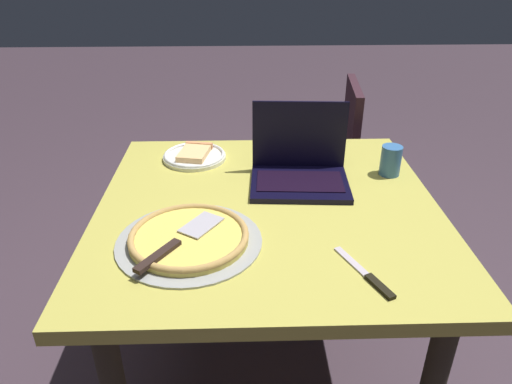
{
  "coord_description": "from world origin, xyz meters",
  "views": [
    {
      "loc": [
        -0.08,
        -1.24,
        1.46
      ],
      "look_at": [
        -0.04,
        0.03,
        0.76
      ],
      "focal_mm": 33.28,
      "sensor_mm": 36.0,
      "label": 1
    }
  ],
  "objects_px": {
    "dining_table": "(268,231)",
    "chair_near": "(324,159)",
    "pizza_plate": "(195,155)",
    "drink_cup": "(391,160)",
    "laptop": "(300,167)",
    "table_knife": "(369,277)",
    "pizza_tray": "(189,237)"
  },
  "relations": [
    {
      "from": "table_knife",
      "to": "chair_near",
      "type": "bearing_deg",
      "value": 85.16
    },
    {
      "from": "dining_table",
      "to": "chair_near",
      "type": "bearing_deg",
      "value": 69.31
    },
    {
      "from": "pizza_tray",
      "to": "chair_near",
      "type": "height_order",
      "value": "chair_near"
    },
    {
      "from": "pizza_tray",
      "to": "drink_cup",
      "type": "xyz_separation_m",
      "value": [
        0.64,
        0.39,
        0.04
      ]
    },
    {
      "from": "pizza_tray",
      "to": "table_knife",
      "type": "relative_size",
      "value": 1.86
    },
    {
      "from": "laptop",
      "to": "pizza_plate",
      "type": "bearing_deg",
      "value": 152.4
    },
    {
      "from": "chair_near",
      "to": "pizza_tray",
      "type": "bearing_deg",
      "value": -117.36
    },
    {
      "from": "drink_cup",
      "to": "chair_near",
      "type": "distance_m",
      "value": 0.73
    },
    {
      "from": "dining_table",
      "to": "drink_cup",
      "type": "xyz_separation_m",
      "value": [
        0.42,
        0.19,
        0.15
      ]
    },
    {
      "from": "dining_table",
      "to": "chair_near",
      "type": "distance_m",
      "value": 0.93
    },
    {
      "from": "pizza_tray",
      "to": "dining_table",
      "type": "bearing_deg",
      "value": 41.53
    },
    {
      "from": "pizza_tray",
      "to": "drink_cup",
      "type": "distance_m",
      "value": 0.75
    },
    {
      "from": "drink_cup",
      "to": "pizza_tray",
      "type": "bearing_deg",
      "value": -148.86
    },
    {
      "from": "laptop",
      "to": "table_knife",
      "type": "height_order",
      "value": "laptop"
    },
    {
      "from": "laptop",
      "to": "pizza_plate",
      "type": "height_order",
      "value": "laptop"
    },
    {
      "from": "table_knife",
      "to": "drink_cup",
      "type": "distance_m",
      "value": 0.59
    },
    {
      "from": "pizza_plate",
      "to": "pizza_tray",
      "type": "xyz_separation_m",
      "value": [
        0.03,
        -0.54,
        0.0
      ]
    },
    {
      "from": "dining_table",
      "to": "chair_near",
      "type": "height_order",
      "value": "chair_near"
    },
    {
      "from": "laptop",
      "to": "drink_cup",
      "type": "bearing_deg",
      "value": 7.28
    },
    {
      "from": "dining_table",
      "to": "pizza_tray",
      "type": "xyz_separation_m",
      "value": [
        -0.22,
        -0.2,
        0.11
      ]
    },
    {
      "from": "table_knife",
      "to": "chair_near",
      "type": "relative_size",
      "value": 0.24
    },
    {
      "from": "laptop",
      "to": "table_knife",
      "type": "bearing_deg",
      "value": -77.86
    },
    {
      "from": "table_knife",
      "to": "drink_cup",
      "type": "height_order",
      "value": "drink_cup"
    },
    {
      "from": "dining_table",
      "to": "laptop",
      "type": "distance_m",
      "value": 0.24
    },
    {
      "from": "pizza_plate",
      "to": "drink_cup",
      "type": "xyz_separation_m",
      "value": [
        0.67,
        -0.15,
        0.04
      ]
    },
    {
      "from": "pizza_tray",
      "to": "chair_near",
      "type": "distance_m",
      "value": 1.21
    },
    {
      "from": "chair_near",
      "to": "drink_cup",
      "type": "bearing_deg",
      "value": -81.49
    },
    {
      "from": "pizza_plate",
      "to": "drink_cup",
      "type": "height_order",
      "value": "drink_cup"
    },
    {
      "from": "dining_table",
      "to": "drink_cup",
      "type": "height_order",
      "value": "drink_cup"
    },
    {
      "from": "pizza_plate",
      "to": "drink_cup",
      "type": "distance_m",
      "value": 0.69
    },
    {
      "from": "pizza_tray",
      "to": "pizza_plate",
      "type": "bearing_deg",
      "value": 93.13
    },
    {
      "from": "dining_table",
      "to": "pizza_tray",
      "type": "relative_size",
      "value": 2.65
    }
  ]
}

